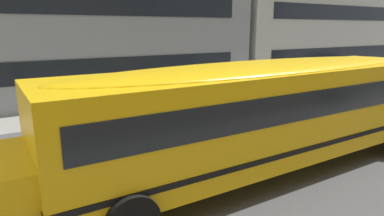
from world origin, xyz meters
name	(u,v)px	position (x,y,z in m)	size (l,w,h in m)	color
ground_plane	(297,135)	(0.00, 0.00, 0.00)	(400.00, 400.00, 0.00)	#4C4C4F
sidewalk_far	(195,100)	(0.00, 7.32, 0.01)	(120.00, 3.00, 0.01)	gray
lane_centreline	(297,135)	(0.00, 0.00, 0.00)	(110.00, 0.16, 0.01)	silver
school_bus	(258,108)	(-3.61, -1.73, 1.84)	(13.88, 3.28, 3.10)	yellow
parked_car_white_by_hydrant	(339,79)	(8.87, 4.61, 0.84)	(3.95, 1.97, 1.64)	silver
apartment_block_far_right	(382,5)	(31.55, 15.73, 6.65)	(14.00, 13.89, 13.30)	#C6B28E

